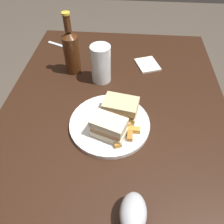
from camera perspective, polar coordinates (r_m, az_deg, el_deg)
ground_plane at (r=1.43m, az=0.35°, el=-19.77°), size 6.00×6.00×0.00m
dining_table at (r=1.11m, az=0.44°, el=-12.48°), size 1.17×0.85×0.72m
plate at (r=0.77m, az=-0.62°, el=-3.01°), size 0.28×0.28×0.02m
sandwich_half_left at (r=0.70m, az=-0.81°, el=-3.98°), size 0.10×0.12×0.07m
sandwich_half_right at (r=0.76m, az=2.24°, el=0.99°), size 0.10×0.13×0.07m
potato_wedge_front at (r=0.72m, az=1.85°, el=-5.44°), size 0.04×0.03×0.02m
potato_wedge_middle at (r=0.74m, az=0.08°, el=-4.05°), size 0.04×0.03×0.01m
potato_wedge_back at (r=0.73m, az=5.69°, el=-4.64°), size 0.02×0.04×0.02m
potato_wedge_left_edge at (r=0.74m, az=3.17°, el=-3.42°), size 0.04×0.05×0.02m
potato_wedge_right_edge at (r=0.72m, az=4.63°, el=-5.90°), size 0.04×0.02×0.02m
potato_wedge_stray at (r=0.71m, az=1.02°, el=-7.27°), size 0.06×0.04×0.01m
pint_glass at (r=0.92m, az=-2.85°, el=11.72°), size 0.08×0.08×0.16m
gravy_boat at (r=0.59m, az=5.47°, el=-24.60°), size 0.12×0.07×0.07m
cider_bottle at (r=0.96m, az=-10.46°, el=15.30°), size 0.06×0.06×0.26m
napkin at (r=1.05m, az=9.13°, el=12.00°), size 0.13×0.12×0.01m
fork at (r=1.19m, az=-12.61°, el=16.16°), size 0.09×0.17×0.01m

